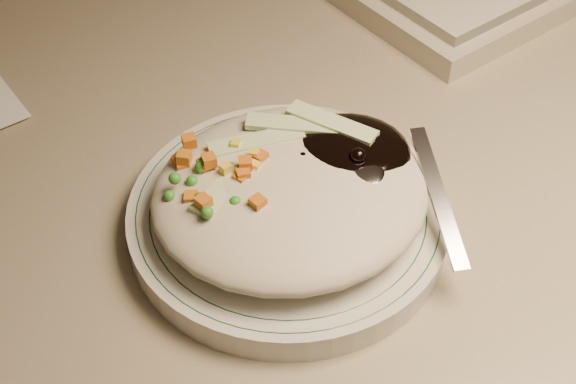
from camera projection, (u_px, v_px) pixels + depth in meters
name	position (u px, v px, depth m)	size (l,w,h in m)	color
desk	(285.00, 233.00, 0.84)	(1.40, 0.70, 0.74)	gray
plate	(288.00, 218.00, 0.57)	(0.23, 0.23, 0.02)	silver
plate_rim	(288.00, 208.00, 0.56)	(0.22, 0.22, 0.00)	#144723
meal	(294.00, 185.00, 0.55)	(0.20, 0.19, 0.05)	#BBB097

